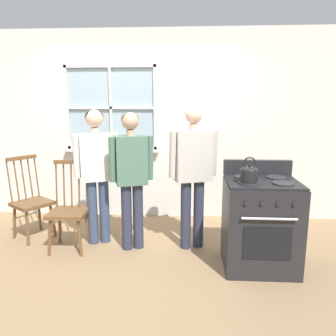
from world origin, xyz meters
TOP-DOWN VIEW (x-y plane):
  - ground_plane at (0.00, 0.00)m, footprint 16.00×16.00m
  - wall_back at (0.03, 1.40)m, footprint 6.40×0.16m
  - chair_by_window at (-1.30, 0.48)m, footprint 0.57×0.57m
  - chair_near_wall at (-0.70, 0.17)m, footprint 0.43×0.42m
  - person_elderly_left at (-0.41, 0.36)m, footprint 0.53×0.32m
  - person_teen_center at (0.03, 0.22)m, footprint 0.51×0.31m
  - person_adult_right at (0.72, 0.30)m, footprint 0.57×0.32m
  - stove at (1.42, -0.11)m, footprint 0.73×0.68m
  - kettle at (1.26, -0.25)m, footprint 0.21×0.17m
  - potted_plant at (-0.59, 1.31)m, footprint 0.16×0.16m

SIDE VIEW (x-z plane):
  - ground_plane at x=0.00m, z-range 0.00..0.00m
  - chair_by_window at x=-1.30m, z-range -0.06..0.97m
  - chair_near_wall at x=-0.70m, z-range -0.06..0.97m
  - stove at x=1.42m, z-range -0.07..1.02m
  - person_teen_center at x=0.03m, z-range 0.15..1.74m
  - person_elderly_left at x=-0.41m, z-range 0.17..1.79m
  - person_adult_right at x=0.72m, z-range 0.16..1.80m
  - kettle at x=1.26m, z-range 0.90..1.15m
  - potted_plant at x=-0.59m, z-range 0.94..1.22m
  - wall_back at x=0.03m, z-range -0.02..2.68m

